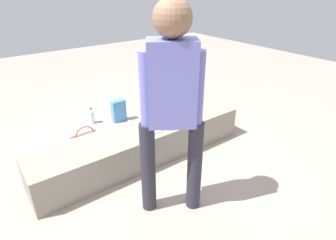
{
  "coord_description": "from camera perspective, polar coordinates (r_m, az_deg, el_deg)",
  "views": [
    {
      "loc": [
        -1.38,
        -2.31,
        1.83
      ],
      "look_at": [
        0.06,
        -0.38,
        0.61
      ],
      "focal_mm": 30.01,
      "sensor_mm": 36.0,
      "label": 1
    }
  ],
  "objects": [
    {
      "name": "ground_plane",
      "position": [
        3.25,
        -4.92,
        -7.53
      ],
      "size": [
        12.0,
        12.0,
        0.0
      ],
      "primitive_type": "plane",
      "color": "#A49386"
    },
    {
      "name": "concrete_ledge",
      "position": [
        3.15,
        -5.05,
        -4.79
      ],
      "size": [
        2.45,
        0.52,
        0.36
      ],
      "primitive_type": "cube",
      "color": "gray",
      "rests_on": "ground_plane"
    },
    {
      "name": "child_seated",
      "position": [
        3.14,
        -0.31,
        3.3
      ],
      "size": [
        0.28,
        0.32,
        0.48
      ],
      "color": "#141D53",
      "rests_on": "concrete_ledge"
    },
    {
      "name": "adult_standing",
      "position": [
        2.07,
        0.79,
        4.52
      ],
      "size": [
        0.45,
        0.37,
        1.73
      ],
      "color": "#292935",
      "rests_on": "ground_plane"
    },
    {
      "name": "cake_plate",
      "position": [
        3.04,
        -3.1,
        -1.51
      ],
      "size": [
        0.22,
        0.22,
        0.07
      ],
      "color": "white",
      "rests_on": "concrete_ledge"
    },
    {
      "name": "gift_bag",
      "position": [
        4.03,
        -10.0,
        1.88
      ],
      "size": [
        0.2,
        0.09,
        0.35
      ],
      "color": "#4C99E0",
      "rests_on": "ground_plane"
    },
    {
      "name": "railing_post",
      "position": [
        4.98,
        0.12,
        9.65
      ],
      "size": [
        0.36,
        0.36,
        0.99
      ],
      "color": "black",
      "rests_on": "ground_plane"
    },
    {
      "name": "water_bottle_near_gift",
      "position": [
        3.62,
        -7.81,
        -1.93
      ],
      "size": [
        0.06,
        0.06,
        0.23
      ],
      "color": "silver",
      "rests_on": "ground_plane"
    },
    {
      "name": "water_bottle_far_side",
      "position": [
        4.07,
        -15.24,
        0.78
      ],
      "size": [
        0.07,
        0.07,
        0.23
      ],
      "color": "silver",
      "rests_on": "ground_plane"
    },
    {
      "name": "cake_box_white",
      "position": [
        3.48,
        -22.58,
        -5.95
      ],
      "size": [
        0.37,
        0.39,
        0.14
      ],
      "primitive_type": "cube",
      "rotation": [
        0.0,
        0.0,
        0.34
      ],
      "color": "white",
      "rests_on": "ground_plane"
    },
    {
      "name": "handbag_black_leather",
      "position": [
        3.87,
        -2.56,
        0.59
      ],
      "size": [
        0.33,
        0.13,
        0.35
      ],
      "color": "black",
      "rests_on": "ground_plane"
    },
    {
      "name": "handbag_brown_canvas",
      "position": [
        3.42,
        -16.26,
        -4.47
      ],
      "size": [
        0.31,
        0.13,
        0.33
      ],
      "color": "brown",
      "rests_on": "ground_plane"
    }
  ]
}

